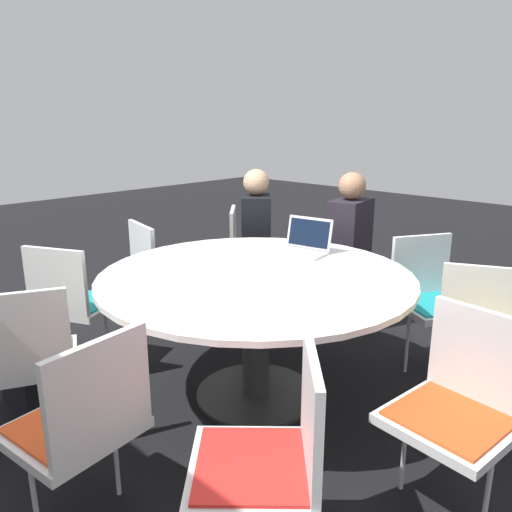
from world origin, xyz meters
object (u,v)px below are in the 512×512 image
Objects in this scene: chair_4 at (26,353)px; chair_7 at (460,400)px; chair_1 at (248,249)px; person_1 at (258,233)px; chair_2 at (160,268)px; chair_3 at (72,298)px; chair_9 at (430,292)px; chair_0 at (353,256)px; person_0 at (351,239)px; handbag at (27,383)px; chair_8 at (482,339)px; chair_5 at (82,418)px; laptop at (305,244)px; chair_6 at (272,451)px.

chair_4 is 1.00× the size of chair_7.
person_1 is (-0.22, 0.12, 0.20)m from chair_1.
chair_2 is 1.00× the size of chair_3.
chair_9 is at bearing 20.44° from chair_3.
person_1 is at bearing 78.27° from chair_2.
chair_0 is 1.00× the size of chair_3.
chair_7 is at bearing 20.64° from person_1.
person_0 is (1.35, -1.29, 0.20)m from chair_7.
chair_4 reaches higher than handbag.
chair_4 and chair_8 have the same top height.
chair_0 is 1.00× the size of chair_7.
chair_3 is at bearing -34.52° from person_0.
person_1 is at bearing 18.93° from chair_1.
handbag is (0.01, 1.86, -0.55)m from person_1.
chair_5 is 2.33× the size of handbag.
chair_3 and chair_9 have the same top height.
chair_4 is at bearing 76.36° from chair_5.
laptop is at bearing -23.83° from chair_8.
person_0 reaches higher than chair_8.
chair_6 is (-1.91, 1.83, 0.00)m from chair_1.
chair_3 is 1.00× the size of chair_7.
chair_3 is 2.26m from chair_7.
chair_9 reaches higher than handbag.
chair_7 is 2.24m from person_1.
person_0 reaches higher than handbag.
person_1 is (1.68, -1.72, 0.20)m from chair_6.
chair_5 is at bearing 2.01° from chair_0.
chair_1 is at bearing 3.30° from chair_6.
chair_4 is (0.17, 2.52, 0.00)m from chair_0.
chair_0 is at bearing -161.07° from person_0.
chair_8 is (-2.09, 0.46, 0.00)m from chair_1.
chair_3 is at bearing 3.37° from chair_8.
person_1 is (2.01, -0.97, 0.20)m from chair_7.
handbag is (2.02, 0.89, -0.35)m from chair_7.
chair_2 and chair_6 have the same top height.
person_1 is at bearing -35.71° from chair_8.
person_1 is 3.47× the size of laptop.
person_0 is (-0.98, -1.03, 0.20)m from chair_2.
chair_2 and chair_3 have the same top height.
person_1 reaches higher than chair_4.
person_0 is (-0.29, -2.30, 0.20)m from chair_4.
chair_0 is 0.98m from laptop.
handbag is (1.87, 1.52, -0.35)m from chair_8.
chair_0 is 1.52m from chair_2.
chair_2 reaches higher than handbag.
person_0 is 0.70m from laptop.
chair_7 is (-2.20, -0.50, 0.00)m from chair_3.
chair_6 is 0.71× the size of person_0.
chair_4 is 2.35m from chair_9.
chair_7 is (-2.24, 1.09, 0.00)m from chair_1.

